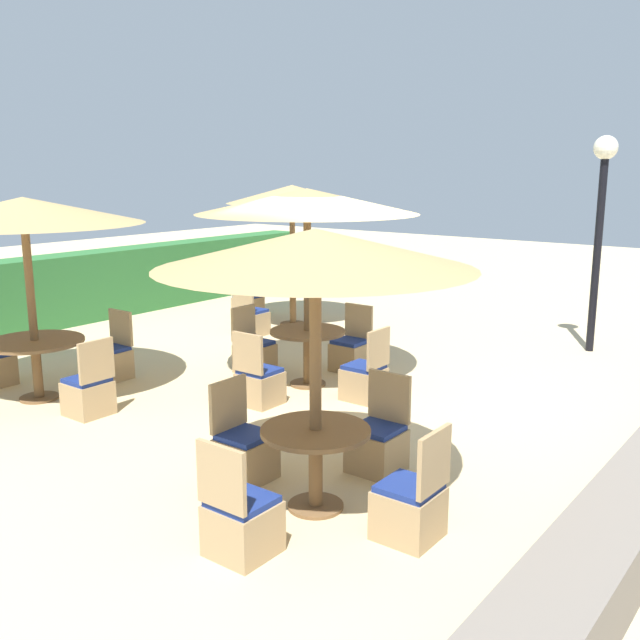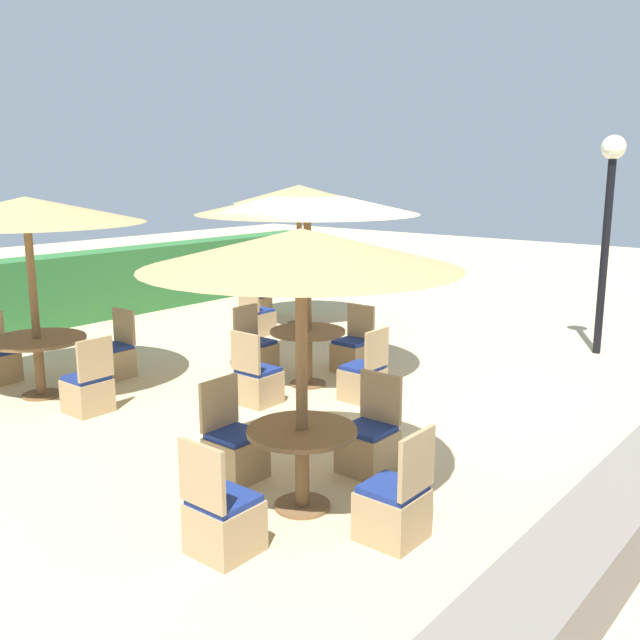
# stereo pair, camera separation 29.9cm
# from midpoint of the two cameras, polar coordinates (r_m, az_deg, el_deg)

# --- Properties ---
(ground_plane) EXTENTS (40.00, 40.00, 0.00)m
(ground_plane) POSITION_cam_midpoint_polar(r_m,az_deg,el_deg) (9.18, 2.06, -5.98)
(ground_plane) COLOR #D1BA8C
(hedge_row) EXTENTS (13.00, 0.70, 1.29)m
(hedge_row) POSITION_cam_midpoint_polar(r_m,az_deg,el_deg) (13.89, -21.07, 2.16)
(hedge_row) COLOR #2D6B33
(hedge_row) RESTS_ON ground_plane
(lamp_post) EXTENTS (0.36, 0.36, 3.32)m
(lamp_post) POSITION_cam_midpoint_polar(r_m,az_deg,el_deg) (11.72, 20.91, 8.90)
(lamp_post) COLOR black
(lamp_post) RESTS_ON ground_plane
(parasol_front_left) EXTENTS (2.59, 2.59, 2.38)m
(parasol_front_left) POSITION_cam_midpoint_polar(r_m,az_deg,el_deg) (5.67, -1.90, 5.61)
(parasol_front_left) COLOR brown
(parasol_front_left) RESTS_ON ground_plane
(round_table_front_left) EXTENTS (0.93, 0.93, 0.71)m
(round_table_front_left) POSITION_cam_midpoint_polar(r_m,az_deg,el_deg) (6.09, -1.79, -10.27)
(round_table_front_left) COLOR brown
(round_table_front_left) RESTS_ON ground_plane
(patio_chair_front_left_east) EXTENTS (0.46, 0.46, 0.93)m
(patio_chair_front_left_east) POSITION_cam_midpoint_polar(r_m,az_deg,el_deg) (6.92, 3.39, -9.89)
(patio_chair_front_left_east) COLOR tan
(patio_chair_front_left_east) RESTS_ON ground_plane
(patio_chair_front_left_north) EXTENTS (0.46, 0.46, 0.93)m
(patio_chair_front_left_north) POSITION_cam_midpoint_polar(r_m,az_deg,el_deg) (6.79, -7.35, -10.43)
(patio_chair_front_left_north) COLOR tan
(patio_chair_front_left_north) RESTS_ON ground_plane
(patio_chair_front_left_west) EXTENTS (0.46, 0.46, 0.93)m
(patio_chair_front_left_west) POSITION_cam_midpoint_polar(r_m,az_deg,el_deg) (5.57, -7.93, -15.72)
(patio_chair_front_left_west) COLOR tan
(patio_chair_front_left_west) RESTS_ON ground_plane
(patio_chair_front_left_south) EXTENTS (0.46, 0.46, 0.93)m
(patio_chair_front_left_south) POSITION_cam_midpoint_polar(r_m,az_deg,el_deg) (5.77, 5.74, -14.66)
(patio_chair_front_left_south) COLOR tan
(patio_chair_front_left_south) RESTS_ON ground_plane
(parasol_center) EXTENTS (2.87, 2.87, 2.59)m
(parasol_center) POSITION_cam_midpoint_polar(r_m,az_deg,el_deg) (9.16, -1.98, 9.42)
(parasol_center) COLOR brown
(parasol_center) RESTS_ON ground_plane
(round_table_center) EXTENTS (1.00, 1.00, 0.75)m
(round_table_center) POSITION_cam_midpoint_polar(r_m,az_deg,el_deg) (9.43, -1.90, -1.86)
(round_table_center) COLOR brown
(round_table_center) RESTS_ON ground_plane
(patio_chair_center_south) EXTENTS (0.46, 0.46, 0.93)m
(patio_chair_center_south) POSITION_cam_midpoint_polar(r_m,az_deg,el_deg) (8.92, 2.65, -4.77)
(patio_chair_center_south) COLOR tan
(patio_chair_center_south) RESTS_ON ground_plane
(patio_chair_center_west) EXTENTS (0.46, 0.46, 0.93)m
(patio_chair_center_west) POSITION_cam_midpoint_polar(r_m,az_deg,el_deg) (8.78, -5.87, -5.10)
(patio_chair_center_west) COLOR tan
(patio_chair_center_west) RESTS_ON ground_plane
(patio_chair_center_east) EXTENTS (0.46, 0.46, 0.93)m
(patio_chair_center_east) POSITION_cam_midpoint_polar(r_m,az_deg,el_deg) (10.19, 1.64, -2.60)
(patio_chair_center_east) COLOR tan
(patio_chair_center_east) RESTS_ON ground_plane
(patio_chair_center_north) EXTENTS (0.46, 0.46, 0.93)m
(patio_chair_center_north) POSITION_cam_midpoint_polar(r_m,az_deg,el_deg) (10.17, -6.15, -2.71)
(patio_chair_center_north) COLOR tan
(patio_chair_center_north) RESTS_ON ground_plane
(parasol_back_left) EXTENTS (2.83, 2.83, 2.51)m
(parasol_back_left) POSITION_cam_midpoint_polar(r_m,az_deg,el_deg) (9.33, -23.51, 7.97)
(parasol_back_left) COLOR brown
(parasol_back_left) RESTS_ON ground_plane
(round_table_back_left) EXTENTS (1.19, 1.19, 0.76)m
(round_table_back_left) POSITION_cam_midpoint_polar(r_m,az_deg,el_deg) (9.58, -22.65, -2.32)
(round_table_back_left) COLOR brown
(round_table_back_left) RESTS_ON ground_plane
(patio_chair_back_left_east) EXTENTS (0.46, 0.46, 0.93)m
(patio_chair_back_left_east) POSITION_cam_midpoint_polar(r_m,az_deg,el_deg) (10.23, -17.18, -3.09)
(patio_chair_back_left_east) COLOR tan
(patio_chair_back_left_east) RESTS_ON ground_plane
(patio_chair_back_left_south) EXTENTS (0.46, 0.46, 0.93)m
(patio_chair_back_left_south) POSITION_cam_midpoint_polar(r_m,az_deg,el_deg) (8.85, -18.95, -5.58)
(patio_chair_back_left_south) COLOR tan
(patio_chair_back_left_south) RESTS_ON ground_plane
(parasol_back_right) EXTENTS (2.36, 2.36, 2.54)m
(parasol_back_right) POSITION_cam_midpoint_polar(r_m,az_deg,el_deg) (12.89, -2.93, 9.96)
(parasol_back_right) COLOR brown
(parasol_back_right) RESTS_ON ground_plane
(round_table_back_right) EXTENTS (1.14, 1.14, 0.72)m
(round_table_back_right) POSITION_cam_midpoint_polar(r_m,az_deg,el_deg) (13.08, -2.84, 2.13)
(round_table_back_right) COLOR brown
(round_table_back_right) RESTS_ON ground_plane
(patio_chair_back_right_north) EXTENTS (0.46, 0.46, 0.93)m
(patio_chair_back_right_north) POSITION_cam_midpoint_polar(r_m,az_deg,el_deg) (13.82, -6.46, 1.25)
(patio_chair_back_right_north) COLOR tan
(patio_chair_back_right_north) RESTS_ON ground_plane
(patio_chair_back_right_west) EXTENTS (0.46, 0.46, 0.93)m
(patio_chair_back_right_west) POSITION_cam_midpoint_polar(r_m,az_deg,el_deg) (12.38, -6.21, -0.02)
(patio_chair_back_right_west) COLOR tan
(patio_chair_back_right_west) RESTS_ON ground_plane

